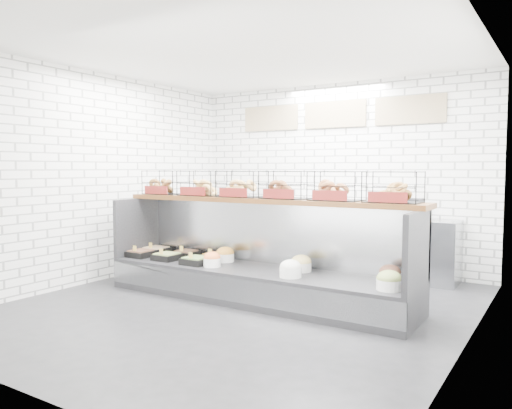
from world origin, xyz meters
The scene contains 5 objects.
ground centered at (0.00, 0.00, 0.00)m, with size 5.50×5.50×0.00m, color black.
room_shell centered at (0.00, 0.60, 2.06)m, with size 5.02×5.51×3.01m.
display_case centered at (-0.01, 0.34, 0.33)m, with size 4.00×0.90×1.20m.
bagel_shelf centered at (0.00, 0.52, 1.38)m, with size 4.10×0.50×0.40m.
prep_counter centered at (0.00, 2.43, 0.47)m, with size 4.00×0.60×1.20m.
Camera 1 is at (3.26, -4.83, 1.63)m, focal length 35.00 mm.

